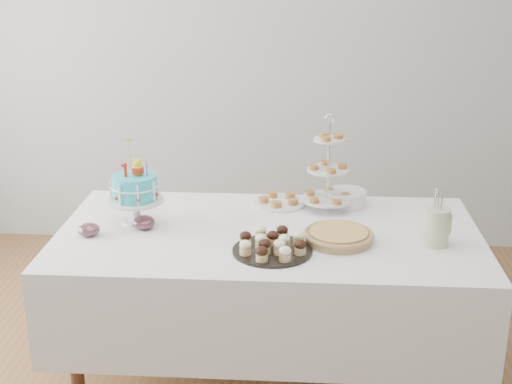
# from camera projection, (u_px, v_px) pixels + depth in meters

# --- Properties ---
(walls) EXTENTS (5.04, 4.04, 2.70)m
(walls) POSITION_uv_depth(u_px,v_px,m) (266.00, 123.00, 2.77)
(walls) COLOR #A3A6A8
(walls) RESTS_ON floor
(table) EXTENTS (1.92, 1.02, 0.77)m
(table) POSITION_uv_depth(u_px,v_px,m) (268.00, 277.00, 3.32)
(table) COLOR white
(table) RESTS_ON floor
(birthday_cake) EXTENTS (0.26, 0.26, 0.40)m
(birthday_cake) POSITION_uv_depth(u_px,v_px,m) (135.00, 201.00, 3.30)
(birthday_cake) COLOR silver
(birthday_cake) RESTS_ON table
(cupcake_tray) EXTENTS (0.34, 0.34, 0.08)m
(cupcake_tray) POSITION_uv_depth(u_px,v_px,m) (272.00, 244.00, 3.01)
(cupcake_tray) COLOR black
(cupcake_tray) RESTS_ON table
(pie) EXTENTS (0.31, 0.31, 0.05)m
(pie) POSITION_uv_depth(u_px,v_px,m) (338.00, 236.00, 3.12)
(pie) COLOR tan
(pie) RESTS_ON table
(tiered_stand) EXTENTS (0.25, 0.25, 0.48)m
(tiered_stand) POSITION_uv_depth(u_px,v_px,m) (328.00, 170.00, 3.45)
(tiered_stand) COLOR silver
(tiered_stand) RESTS_ON table
(plate_stack) EXTENTS (0.20, 0.20, 0.08)m
(plate_stack) POSITION_uv_depth(u_px,v_px,m) (346.00, 198.00, 3.56)
(plate_stack) COLOR silver
(plate_stack) RESTS_ON table
(pastry_plate) EXTENTS (0.27, 0.27, 0.04)m
(pastry_plate) POSITION_uv_depth(u_px,v_px,m) (279.00, 201.00, 3.58)
(pastry_plate) COLOR silver
(pastry_plate) RESTS_ON table
(jam_bowl_a) EXTENTS (0.10, 0.10, 0.06)m
(jam_bowl_a) POSITION_uv_depth(u_px,v_px,m) (89.00, 230.00, 3.19)
(jam_bowl_a) COLOR silver
(jam_bowl_a) RESTS_ON table
(jam_bowl_b) EXTENTS (0.11, 0.11, 0.06)m
(jam_bowl_b) POSITION_uv_depth(u_px,v_px,m) (144.00, 223.00, 3.27)
(jam_bowl_b) COLOR silver
(jam_bowl_b) RESTS_ON table
(utensil_pitcher) EXTENTS (0.12, 0.11, 0.25)m
(utensil_pitcher) POSITION_uv_depth(u_px,v_px,m) (437.00, 225.00, 3.07)
(utensil_pitcher) COLOR beige
(utensil_pitcher) RESTS_ON table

